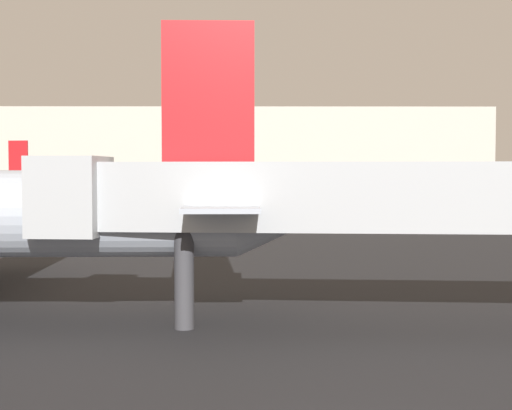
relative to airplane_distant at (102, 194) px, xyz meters
The scene contains 3 objects.
airplane_distant is the anchor object (origin of this frame).
jet_bridge 66.15m from the airplane_distant, 72.16° to the right, with size 22.61×4.01×6.06m.
terminal_building 42.56m from the airplane_distant, 81.12° to the left, with size 99.69×24.07×15.64m, color beige.
Camera 1 is at (-2.61, -13.96, 5.56)m, focal length 52.56 mm.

